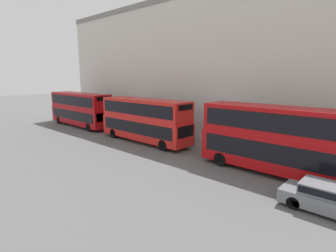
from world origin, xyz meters
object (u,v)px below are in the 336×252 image
(car_dark_sedan, at_px, (329,198))
(pedestrian, at_px, (143,126))
(bus_second_in_queue, at_px, (145,119))
(bus_leading, at_px, (284,139))
(bus_third_in_queue, at_px, (80,108))

(car_dark_sedan, height_order, pedestrian, pedestrian)
(car_dark_sedan, xyz_separation_m, pedestrian, (6.04, 19.95, 0.10))
(bus_second_in_queue, height_order, car_dark_sedan, bus_second_in_queue)
(bus_leading, relative_size, bus_third_in_queue, 1.02)
(bus_second_in_queue, distance_m, pedestrian, 4.45)
(bus_leading, xyz_separation_m, car_dark_sedan, (-3.40, -3.42, -1.75))
(car_dark_sedan, relative_size, pedestrian, 2.42)
(bus_leading, distance_m, pedestrian, 16.82)
(bus_third_in_queue, bearing_deg, pedestrian, -73.72)
(car_dark_sedan, bearing_deg, bus_second_in_queue, 78.49)
(bus_leading, distance_m, car_dark_sedan, 5.13)
(bus_third_in_queue, xyz_separation_m, pedestrian, (2.64, -9.05, -1.54))
(bus_third_in_queue, bearing_deg, bus_leading, -90.00)
(car_dark_sedan, distance_m, pedestrian, 20.84)
(bus_leading, height_order, bus_third_in_queue, bus_leading)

